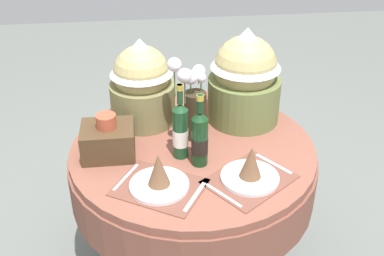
{
  "coord_description": "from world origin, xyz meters",
  "views": [
    {
      "loc": [
        -0.21,
        -1.81,
        1.93
      ],
      "look_at": [
        0.0,
        0.03,
        0.81
      ],
      "focal_mm": 44.96,
      "sensor_mm": 36.0,
      "label": 1
    }
  ],
  "objects_px": {
    "wine_bottle_rear": "(200,138)",
    "gift_tub_back_right": "(245,73)",
    "place_setting_left": "(159,178)",
    "woven_basket_side_left": "(108,139)",
    "place_setting_right": "(250,171)",
    "gift_tub_back_left": "(142,79)",
    "dining_table": "(193,173)",
    "wine_bottle_left": "(180,130)",
    "flower_vase": "(193,102)"
  },
  "relations": [
    {
      "from": "wine_bottle_rear",
      "to": "gift_tub_back_right",
      "type": "xyz_separation_m",
      "value": [
        0.26,
        0.36,
        0.12
      ]
    },
    {
      "from": "place_setting_left",
      "to": "woven_basket_side_left",
      "type": "bearing_deg",
      "value": 127.63
    },
    {
      "from": "place_setting_right",
      "to": "gift_tub_back_left",
      "type": "relative_size",
      "value": 1.0
    },
    {
      "from": "dining_table",
      "to": "place_setting_right",
      "type": "distance_m",
      "value": 0.39
    },
    {
      "from": "place_setting_left",
      "to": "wine_bottle_left",
      "type": "relative_size",
      "value": 1.22
    },
    {
      "from": "dining_table",
      "to": "place_setting_left",
      "type": "height_order",
      "value": "place_setting_left"
    },
    {
      "from": "gift_tub_back_left",
      "to": "woven_basket_side_left",
      "type": "height_order",
      "value": "gift_tub_back_left"
    },
    {
      "from": "gift_tub_back_right",
      "to": "gift_tub_back_left",
      "type": "bearing_deg",
      "value": 175.24
    },
    {
      "from": "dining_table",
      "to": "gift_tub_back_left",
      "type": "bearing_deg",
      "value": 128.87
    },
    {
      "from": "place_setting_right",
      "to": "wine_bottle_left",
      "type": "xyz_separation_m",
      "value": [
        -0.26,
        0.21,
        0.08
      ]
    },
    {
      "from": "woven_basket_side_left",
      "to": "gift_tub_back_left",
      "type": "bearing_deg",
      "value": 60.08
    },
    {
      "from": "gift_tub_back_left",
      "to": "woven_basket_side_left",
      "type": "xyz_separation_m",
      "value": [
        -0.16,
        -0.28,
        -0.15
      ]
    },
    {
      "from": "wine_bottle_rear",
      "to": "woven_basket_side_left",
      "type": "height_order",
      "value": "wine_bottle_rear"
    },
    {
      "from": "gift_tub_back_left",
      "to": "place_setting_left",
      "type": "bearing_deg",
      "value": -85.39
    },
    {
      "from": "dining_table",
      "to": "wine_bottle_left",
      "type": "height_order",
      "value": "wine_bottle_left"
    },
    {
      "from": "gift_tub_back_left",
      "to": "gift_tub_back_right",
      "type": "height_order",
      "value": "gift_tub_back_right"
    },
    {
      "from": "dining_table",
      "to": "place_setting_left",
      "type": "distance_m",
      "value": 0.38
    },
    {
      "from": "gift_tub_back_left",
      "to": "flower_vase",
      "type": "bearing_deg",
      "value": -39.16
    },
    {
      "from": "gift_tub_back_right",
      "to": "woven_basket_side_left",
      "type": "xyz_separation_m",
      "value": [
        -0.65,
        -0.24,
        -0.17
      ]
    },
    {
      "from": "place_setting_right",
      "to": "flower_vase",
      "type": "bearing_deg",
      "value": 118.18
    },
    {
      "from": "flower_vase",
      "to": "woven_basket_side_left",
      "type": "distance_m",
      "value": 0.41
    },
    {
      "from": "flower_vase",
      "to": "wine_bottle_left",
      "type": "distance_m",
      "value": 0.17
    },
    {
      "from": "dining_table",
      "to": "flower_vase",
      "type": "bearing_deg",
      "value": 81.97
    },
    {
      "from": "wine_bottle_rear",
      "to": "gift_tub_back_left",
      "type": "bearing_deg",
      "value": 119.52
    },
    {
      "from": "place_setting_left",
      "to": "gift_tub_back_right",
      "type": "distance_m",
      "value": 0.7
    },
    {
      "from": "place_setting_right",
      "to": "gift_tub_back_right",
      "type": "xyz_separation_m",
      "value": [
        0.07,
        0.5,
        0.2
      ]
    },
    {
      "from": "dining_table",
      "to": "place_setting_right",
      "type": "xyz_separation_m",
      "value": [
        0.2,
        -0.28,
        0.2
      ]
    },
    {
      "from": "wine_bottle_left",
      "to": "flower_vase",
      "type": "bearing_deg",
      "value": 64.11
    },
    {
      "from": "place_setting_left",
      "to": "wine_bottle_left",
      "type": "height_order",
      "value": "wine_bottle_left"
    },
    {
      "from": "dining_table",
      "to": "gift_tub_back_left",
      "type": "distance_m",
      "value": 0.5
    },
    {
      "from": "wine_bottle_rear",
      "to": "dining_table",
      "type": "bearing_deg",
      "value": 95.69
    },
    {
      "from": "place_setting_left",
      "to": "woven_basket_side_left",
      "type": "height_order",
      "value": "woven_basket_side_left"
    },
    {
      "from": "flower_vase",
      "to": "woven_basket_side_left",
      "type": "relative_size",
      "value": 1.79
    },
    {
      "from": "gift_tub_back_left",
      "to": "woven_basket_side_left",
      "type": "distance_m",
      "value": 0.36
    },
    {
      "from": "wine_bottle_rear",
      "to": "woven_basket_side_left",
      "type": "relative_size",
      "value": 1.45
    },
    {
      "from": "gift_tub_back_right",
      "to": "dining_table",
      "type": "bearing_deg",
      "value": -141.11
    },
    {
      "from": "dining_table",
      "to": "woven_basket_side_left",
      "type": "relative_size",
      "value": 4.95
    },
    {
      "from": "dining_table",
      "to": "wine_bottle_rear",
      "type": "bearing_deg",
      "value": -84.31
    },
    {
      "from": "place_setting_left",
      "to": "place_setting_right",
      "type": "xyz_separation_m",
      "value": [
        0.37,
        0.01,
        0.0
      ]
    },
    {
      "from": "flower_vase",
      "to": "woven_basket_side_left",
      "type": "height_order",
      "value": "flower_vase"
    },
    {
      "from": "flower_vase",
      "to": "gift_tub_back_right",
      "type": "height_order",
      "value": "gift_tub_back_right"
    },
    {
      "from": "gift_tub_back_left",
      "to": "gift_tub_back_right",
      "type": "xyz_separation_m",
      "value": [
        0.49,
        -0.04,
        0.02
      ]
    },
    {
      "from": "dining_table",
      "to": "gift_tub_back_left",
      "type": "height_order",
      "value": "gift_tub_back_left"
    },
    {
      "from": "wine_bottle_rear",
      "to": "gift_tub_back_left",
      "type": "distance_m",
      "value": 0.47
    },
    {
      "from": "place_setting_left",
      "to": "dining_table",
      "type": "bearing_deg",
      "value": 59.39
    },
    {
      "from": "gift_tub_back_right",
      "to": "woven_basket_side_left",
      "type": "height_order",
      "value": "gift_tub_back_right"
    },
    {
      "from": "wine_bottle_left",
      "to": "gift_tub_back_left",
      "type": "bearing_deg",
      "value": 114.45
    },
    {
      "from": "wine_bottle_rear",
      "to": "gift_tub_back_left",
      "type": "xyz_separation_m",
      "value": [
        -0.23,
        0.4,
        0.1
      ]
    },
    {
      "from": "gift_tub_back_left",
      "to": "wine_bottle_rear",
      "type": "bearing_deg",
      "value": -60.48
    },
    {
      "from": "place_setting_right",
      "to": "gift_tub_back_right",
      "type": "relative_size",
      "value": 0.91
    }
  ]
}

